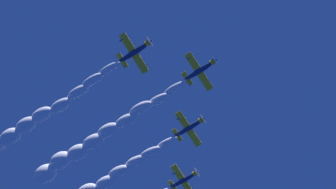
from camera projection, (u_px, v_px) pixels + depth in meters
name	position (u px, v px, depth m)	size (l,w,h in m)	color
airplane_lead	(201.00, 70.00, 88.29)	(7.43, 8.07, 3.15)	navy
airplane_left_wingman	(190.00, 127.00, 94.32)	(7.43, 8.00, 3.28)	navy
airplane_right_wingman	(136.00, 51.00, 85.36)	(7.43, 7.88, 3.49)	navy
airplane_slot_tail	(185.00, 179.00, 101.09)	(7.43, 7.90, 3.41)	navy
smoke_trail_lead	(86.00, 146.00, 93.58)	(37.07, 12.60, 6.25)	white
smoke_trail_right_wingman	(20.00, 130.00, 90.53)	(37.13, 12.79, 5.97)	white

